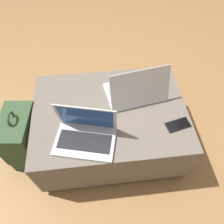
# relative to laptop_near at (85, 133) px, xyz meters

# --- Properties ---
(ground_plane) EXTENTS (14.00, 14.00, 0.00)m
(ground_plane) POSITION_rel_laptop_near_xyz_m (0.16, 0.18, -0.48)
(ground_plane) COLOR #9E7042
(ottoman) EXTENTS (1.00, 0.72, 0.43)m
(ottoman) POSITION_rel_laptop_near_xyz_m (0.16, 0.18, -0.26)
(ottoman) COLOR #3D3832
(ottoman) RESTS_ON ground_plane
(laptop_near) EXTENTS (0.39, 0.30, 0.24)m
(laptop_near) POSITION_rel_laptop_near_xyz_m (0.00, 0.00, 0.00)
(laptop_near) COLOR silver
(laptop_near) RESTS_ON ottoman
(laptop_far) EXTENTS (0.42, 0.31, 0.26)m
(laptop_far) POSITION_rel_laptop_near_xyz_m (0.35, 0.28, 0.00)
(laptop_far) COLOR silver
(laptop_far) RESTS_ON ottoman
(cell_phone) EXTENTS (0.16, 0.10, 0.01)m
(cell_phone) POSITION_rel_laptop_near_xyz_m (0.56, 0.02, -0.04)
(cell_phone) COLOR black
(cell_phone) RESTS_ON ottoman
(backpack) EXTENTS (0.27, 0.33, 0.51)m
(backpack) POSITION_rel_laptop_near_xyz_m (-0.46, 0.16, -0.26)
(backpack) COLOR #385133
(backpack) RESTS_ON ground_plane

